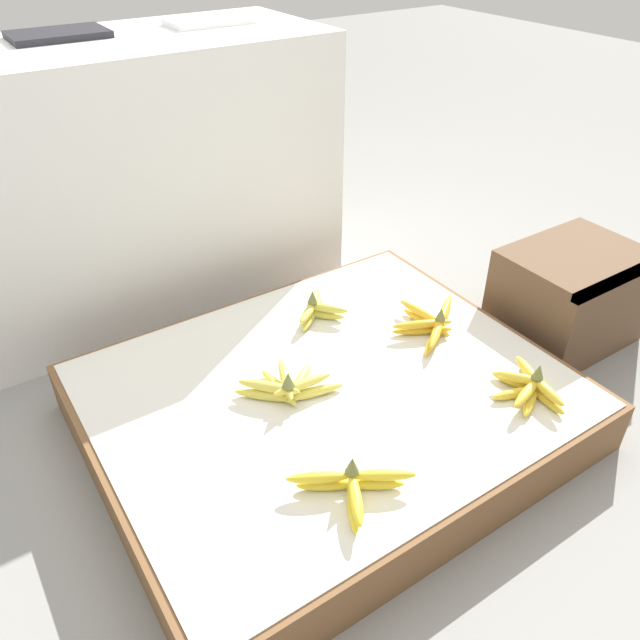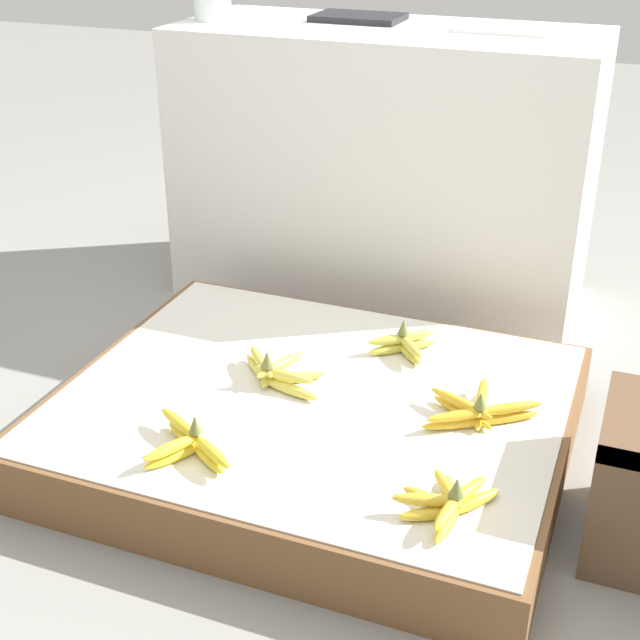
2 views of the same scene
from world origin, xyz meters
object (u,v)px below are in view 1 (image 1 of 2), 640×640
at_px(banana_bunch_front_midleft, 352,486).
at_px(banana_bunch_middle_right, 432,323).
at_px(banana_bunch_middle_midleft, 288,386).
at_px(banana_bunch_back_midright, 316,309).
at_px(foam_tray_white, 210,21).
at_px(banana_bunch_front_right, 529,386).
at_px(wooden_crate, 569,296).

xyz_separation_m(banana_bunch_front_midleft, banana_bunch_middle_right, (0.51, 0.34, -0.00)).
height_order(banana_bunch_middle_midleft, banana_bunch_back_midright, banana_bunch_middle_midleft).
xyz_separation_m(banana_bunch_back_midright, foam_tray_white, (0.06, 0.66, 0.64)).
relative_size(banana_bunch_front_midleft, banana_bunch_middle_right, 0.95).
xyz_separation_m(banana_bunch_front_midleft, banana_bunch_back_midright, (0.28, 0.56, 0.00)).
bearing_deg(foam_tray_white, banana_bunch_front_right, -81.25).
height_order(banana_bunch_front_midleft, banana_bunch_middle_midleft, banana_bunch_middle_midleft).
xyz_separation_m(wooden_crate, banana_bunch_back_midright, (-0.68, 0.33, 0.02)).
bearing_deg(banana_bunch_middle_midleft, foam_tray_white, 71.95).
height_order(banana_bunch_front_midleft, banana_bunch_back_midright, same).
relative_size(wooden_crate, banana_bunch_front_right, 1.95).
distance_m(banana_bunch_middle_right, foam_tray_white, 1.11).
bearing_deg(wooden_crate, banana_bunch_middle_right, 167.31).
xyz_separation_m(wooden_crate, banana_bunch_middle_right, (-0.45, 0.10, 0.02)).
height_order(wooden_crate, banana_bunch_front_midleft, wooden_crate).
xyz_separation_m(banana_bunch_front_midleft, banana_bunch_front_right, (0.53, 0.01, -0.00)).
bearing_deg(banana_bunch_front_midleft, banana_bunch_back_midright, 63.21).
relative_size(banana_bunch_front_right, banana_bunch_middle_right, 0.81).
distance_m(banana_bunch_front_right, banana_bunch_middle_midleft, 0.57).
distance_m(banana_bunch_front_right, foam_tray_white, 1.39).
relative_size(wooden_crate, banana_bunch_back_midright, 2.48).
relative_size(banana_bunch_middle_right, banana_bunch_back_midright, 1.57).
bearing_deg(banana_bunch_middle_right, foam_tray_white, 100.90).
bearing_deg(foam_tray_white, banana_bunch_middle_right, -79.10).
xyz_separation_m(wooden_crate, banana_bunch_front_right, (-0.43, -0.22, 0.02)).
xyz_separation_m(banana_bunch_middle_midleft, foam_tray_white, (0.29, 0.90, 0.65)).
xyz_separation_m(banana_bunch_middle_midleft, banana_bunch_back_midright, (0.24, 0.24, 0.00)).
relative_size(wooden_crate, banana_bunch_front_midleft, 1.65).
height_order(banana_bunch_front_right, banana_bunch_middle_right, banana_bunch_front_right).
relative_size(banana_bunch_back_midright, foam_tray_white, 0.63).
bearing_deg(banana_bunch_front_midleft, banana_bunch_middle_right, 33.23).
distance_m(wooden_crate, banana_bunch_middle_right, 0.46).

